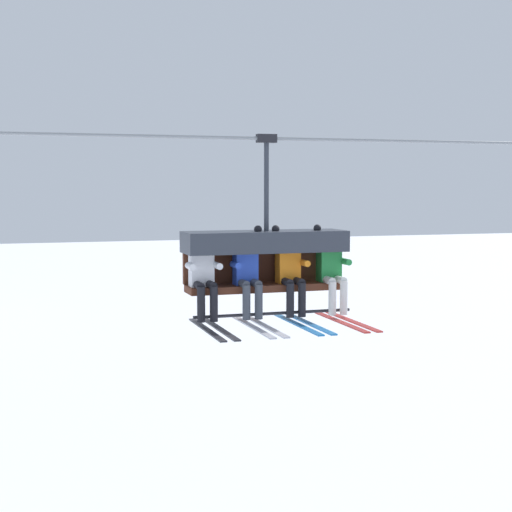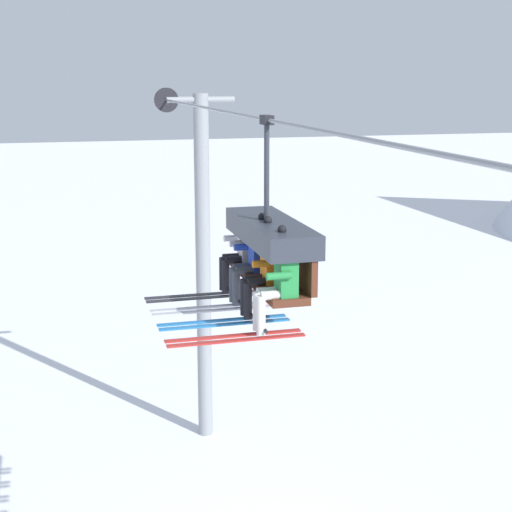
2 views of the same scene
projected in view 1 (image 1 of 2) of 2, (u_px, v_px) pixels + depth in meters
The scene contains 6 objects.
lift_cable at pixel (232, 138), 10.84m from camera, with size 18.08×0.05×0.05m.
chairlift_chair at pixel (265, 251), 11.20m from camera, with size 2.34×0.74×2.52m.
skier_white at pixel (204, 276), 10.72m from camera, with size 0.46×1.70×1.23m.
skier_blue at pixel (248, 273), 10.92m from camera, with size 0.48×1.70×1.34m.
skier_orange at pixel (291, 271), 11.12m from camera, with size 0.48×1.70×1.34m.
skier_green at pixel (332, 270), 11.31m from camera, with size 0.48×1.70×1.34m.
Camera 1 is at (-1.64, -11.32, 7.73)m, focal length 55.00 mm.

